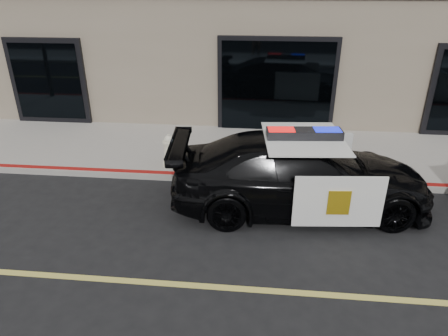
# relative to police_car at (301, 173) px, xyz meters

# --- Properties ---
(ground) EXTENTS (120.00, 120.00, 0.00)m
(ground) POSITION_rel_police_car_xyz_m (0.55, -2.60, -0.76)
(ground) COLOR black
(ground) RESTS_ON ground
(sidewalk_n) EXTENTS (60.00, 3.50, 0.15)m
(sidewalk_n) POSITION_rel_police_car_xyz_m (0.55, 2.65, -0.69)
(sidewalk_n) COLOR gray
(sidewalk_n) RESTS_ON ground
(police_car) EXTENTS (3.03, 5.58, 1.71)m
(police_car) POSITION_rel_police_car_xyz_m (0.00, 0.00, 0.00)
(police_car) COLOR black
(police_car) RESTS_ON ground
(fire_hydrant) EXTENTS (0.37, 0.51, 0.81)m
(fire_hydrant) POSITION_rel_police_car_xyz_m (-3.03, 1.39, -0.24)
(fire_hydrant) COLOR beige
(fire_hydrant) RESTS_ON sidewalk_n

